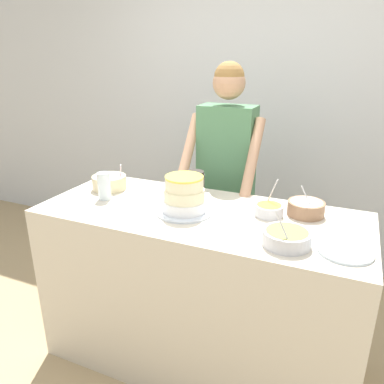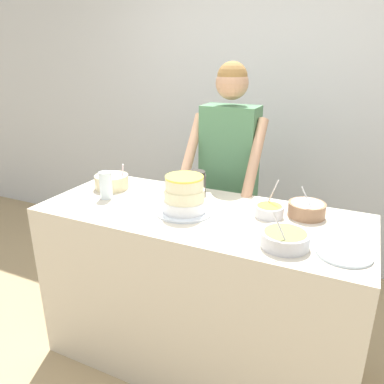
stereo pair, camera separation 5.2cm
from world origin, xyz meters
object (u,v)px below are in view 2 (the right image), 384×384
object	(u,v)px
drinking_glass	(106,185)
ceramic_plate	(344,254)
frosting_bowl_orange	(269,210)
stoneware_jar	(196,184)
frosting_bowl_olive	(285,238)
cake	(184,196)
person_baker	(229,165)
frosting_bowl_pink	(112,181)
frosting_bowl_white	(307,209)

from	to	relation	value
drinking_glass	ceramic_plate	world-z (taller)	drinking_glass
frosting_bowl_orange	stoneware_jar	bearing A→B (deg)	168.40
frosting_bowl_orange	ceramic_plate	xyz separation A→B (m)	(0.38, -0.25, -0.03)
frosting_bowl_olive	stoneware_jar	size ratio (longest dim) A/B	1.36
ceramic_plate	stoneware_jar	world-z (taller)	stoneware_jar
drinking_glass	ceramic_plate	distance (m)	1.29
drinking_glass	cake	bearing A→B (deg)	0.52
drinking_glass	ceramic_plate	xyz separation A→B (m)	(1.28, -0.11, -0.07)
person_baker	frosting_bowl_olive	xyz separation A→B (m)	(0.54, -0.79, -0.05)
frosting_bowl_pink	drinking_glass	world-z (taller)	same
frosting_bowl_olive	frosting_bowl_pink	xyz separation A→B (m)	(-1.12, 0.30, 0.01)
frosting_bowl_white	stoneware_jar	distance (m)	0.62
frosting_bowl_white	drinking_glass	bearing A→B (deg)	-168.41
frosting_bowl_olive	frosting_bowl_pink	distance (m)	1.16
frosting_bowl_pink	frosting_bowl_white	world-z (taller)	frosting_bowl_white
ceramic_plate	stoneware_jar	bearing A→B (deg)	157.22
cake	frosting_bowl_orange	xyz separation A→B (m)	(0.41, 0.14, -0.06)
frosting_bowl_olive	frosting_bowl_orange	size ratio (longest dim) A/B	1.15
frosting_bowl_white	ceramic_plate	bearing A→B (deg)	-58.30
frosting_bowl_pink	cake	bearing A→B (deg)	-14.50
stoneware_jar	drinking_glass	bearing A→B (deg)	-152.84
frosting_bowl_olive	ceramic_plate	xyz separation A→B (m)	(0.24, 0.03, -0.03)
drinking_glass	stoneware_jar	size ratio (longest dim) A/B	1.01
drinking_glass	ceramic_plate	size ratio (longest dim) A/B	0.69
cake	frosting_bowl_orange	world-z (taller)	cake
person_baker	stoneware_jar	bearing A→B (deg)	-96.42
frosting_bowl_olive	stoneware_jar	world-z (taller)	frosting_bowl_olive
frosting_bowl_orange	drinking_glass	bearing A→B (deg)	-171.14
ceramic_plate	frosting_bowl_white	bearing A→B (deg)	121.70
frosting_bowl_orange	frosting_bowl_white	bearing A→B (deg)	25.00
frosting_bowl_orange	frosting_bowl_white	xyz separation A→B (m)	(0.17, 0.08, 0.01)
frosting_bowl_orange	ceramic_plate	bearing A→B (deg)	-34.04
frosting_bowl_orange	ceramic_plate	size ratio (longest dim) A/B	0.80
ceramic_plate	frosting_bowl_orange	bearing A→B (deg)	145.96
person_baker	drinking_glass	world-z (taller)	person_baker
frosting_bowl_olive	frosting_bowl_pink	size ratio (longest dim) A/B	1.02
frosting_bowl_white	frosting_bowl_pink	bearing A→B (deg)	-176.58
frosting_bowl_pink	stoneware_jar	bearing A→B (deg)	8.74
cake	ceramic_plate	distance (m)	0.80
cake	ceramic_plate	size ratio (longest dim) A/B	1.33
frosting_bowl_olive	ceramic_plate	size ratio (longest dim) A/B	0.92
cake	frosting_bowl_olive	world-z (taller)	cake
frosting_bowl_white	ceramic_plate	xyz separation A→B (m)	(0.21, -0.33, -0.03)
person_baker	cake	size ratio (longest dim) A/B	5.65
frosting_bowl_orange	cake	bearing A→B (deg)	-161.60
person_baker	frosting_bowl_olive	bearing A→B (deg)	-55.53
person_baker	ceramic_plate	distance (m)	1.09
frosting_bowl_orange	drinking_glass	distance (m)	0.92
cake	frosting_bowl_white	xyz separation A→B (m)	(0.58, 0.22, -0.05)
frosting_bowl_orange	stoneware_jar	world-z (taller)	frosting_bowl_orange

